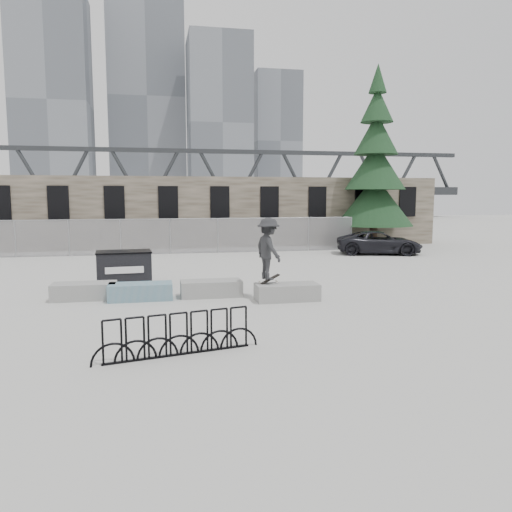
% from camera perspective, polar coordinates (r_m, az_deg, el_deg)
% --- Properties ---
extents(ground, '(120.00, 120.00, 0.00)m').
position_cam_1_polar(ground, '(16.68, -8.50, -4.65)').
color(ground, '#ACACA7').
rests_on(ground, ground).
extents(stone_wall, '(36.00, 2.58, 4.50)m').
position_cam_1_polar(stone_wall, '(32.59, -10.03, 4.95)').
color(stone_wall, brown).
rests_on(stone_wall, ground).
extents(chainlink_fence, '(22.06, 0.06, 2.02)m').
position_cam_1_polar(chainlink_fence, '(28.93, -9.80, 2.30)').
color(chainlink_fence, gray).
rests_on(chainlink_fence, ground).
extents(planter_far_left, '(2.00, 0.90, 0.53)m').
position_cam_1_polar(planter_far_left, '(17.02, -19.03, -3.74)').
color(planter_far_left, '#999996').
rests_on(planter_far_left, ground).
extents(planter_center_left, '(2.00, 0.90, 0.53)m').
position_cam_1_polar(planter_center_left, '(16.44, -13.06, -3.90)').
color(planter_center_left, teal).
rests_on(planter_center_left, ground).
extents(planter_center_right, '(2.00, 0.90, 0.53)m').
position_cam_1_polar(planter_center_right, '(16.62, -5.14, -3.63)').
color(planter_center_right, '#999996').
rests_on(planter_center_right, ground).
extents(planter_offset, '(2.00, 0.90, 0.53)m').
position_cam_1_polar(planter_offset, '(15.96, 3.56, -4.06)').
color(planter_offset, '#999996').
rests_on(planter_offset, ground).
extents(dumpster, '(2.06, 1.36, 1.30)m').
position_cam_1_polar(dumpster, '(19.03, -14.83, -1.37)').
color(dumpster, black).
rests_on(dumpster, ground).
extents(bike_rack, '(3.51, 0.87, 0.90)m').
position_cam_1_polar(bike_rack, '(10.64, -8.82, -8.90)').
color(bike_rack, black).
rests_on(bike_rack, ground).
extents(spruce_tree, '(4.92, 4.92, 11.50)m').
position_cam_1_polar(spruce_tree, '(33.10, 13.47, 9.04)').
color(spruce_tree, '#38281E').
rests_on(spruce_tree, ground).
extents(skyline_towers, '(58.00, 28.00, 48.00)m').
position_cam_1_polar(skyline_towers, '(111.52, -11.79, 15.81)').
color(skyline_towers, slate).
rests_on(skyline_towers, ground).
extents(truss_bridge, '(70.00, 3.00, 9.80)m').
position_cam_1_polar(truss_bridge, '(72.14, -2.79, 7.57)').
color(truss_bridge, '#2D3033').
rests_on(truss_bridge, ground).
extents(suv, '(5.15, 3.35, 1.32)m').
position_cam_1_polar(suv, '(29.24, 13.90, 1.50)').
color(suv, black).
rests_on(suv, ground).
extents(skateboarder, '(1.05, 1.42, 2.18)m').
position_cam_1_polar(skateboarder, '(15.82, 1.42, 0.83)').
color(skateboarder, '#27282A').
rests_on(skateboarder, ground).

